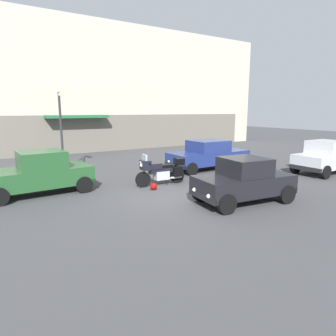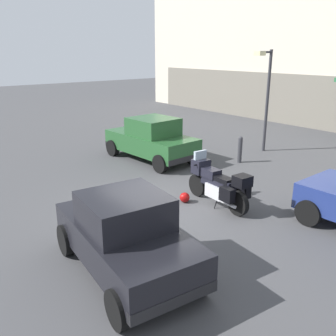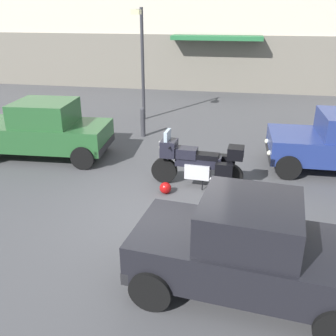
{
  "view_description": "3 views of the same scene",
  "coord_description": "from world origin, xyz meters",
  "px_view_note": "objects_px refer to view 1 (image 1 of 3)",
  "views": [
    {
      "loc": [
        -5.82,
        -9.16,
        3.13
      ],
      "look_at": [
        0.1,
        0.36,
        0.97
      ],
      "focal_mm": 31.94,
      "sensor_mm": 36.0,
      "label": 1
    },
    {
      "loc": [
        6.83,
        -5.24,
        4.0
      ],
      "look_at": [
        -0.21,
        0.41,
        1.11
      ],
      "focal_mm": 39.11,
      "sensor_mm": 36.0,
      "label": 2
    },
    {
      "loc": [
        1.35,
        -6.92,
        4.06
      ],
      "look_at": [
        0.01,
        0.24,
        0.98
      ],
      "focal_mm": 40.73,
      "sensor_mm": 36.0,
      "label": 3
    }
  ],
  "objects_px": {
    "car_hatchback_near": "(40,173)",
    "bollard_curbside": "(84,165)",
    "car_sedan_far": "(208,155)",
    "car_compact_side": "(244,181)",
    "car_wagon_end": "(327,157)",
    "streetlamp_curbside": "(61,122)",
    "motorcycle": "(162,171)",
    "helmet": "(154,186)"
  },
  "relations": [
    {
      "from": "car_hatchback_near",
      "to": "bollard_curbside",
      "type": "relative_size",
      "value": 3.94
    },
    {
      "from": "car_sedan_far",
      "to": "car_compact_side",
      "type": "height_order",
      "value": "same"
    },
    {
      "from": "car_wagon_end",
      "to": "streetlamp_curbside",
      "type": "height_order",
      "value": "streetlamp_curbside"
    },
    {
      "from": "car_compact_side",
      "to": "streetlamp_curbside",
      "type": "distance_m",
      "value": 10.09
    },
    {
      "from": "motorcycle",
      "to": "car_sedan_far",
      "type": "distance_m",
      "value": 4.32
    },
    {
      "from": "motorcycle",
      "to": "car_hatchback_near",
      "type": "distance_m",
      "value": 4.79
    },
    {
      "from": "motorcycle",
      "to": "bollard_curbside",
      "type": "height_order",
      "value": "motorcycle"
    },
    {
      "from": "car_compact_side",
      "to": "bollard_curbside",
      "type": "distance_m",
      "value": 7.96
    },
    {
      "from": "car_hatchback_near",
      "to": "streetlamp_curbside",
      "type": "relative_size",
      "value": 0.97
    },
    {
      "from": "motorcycle",
      "to": "car_wagon_end",
      "type": "bearing_deg",
      "value": 168.89
    },
    {
      "from": "car_compact_side",
      "to": "car_wagon_end",
      "type": "relative_size",
      "value": 0.92
    },
    {
      "from": "helmet",
      "to": "bollard_curbside",
      "type": "height_order",
      "value": "bollard_curbside"
    },
    {
      "from": "streetlamp_curbside",
      "to": "bollard_curbside",
      "type": "relative_size",
      "value": 4.06
    },
    {
      "from": "car_sedan_far",
      "to": "streetlamp_curbside",
      "type": "xyz_separation_m",
      "value": [
        -6.74,
        3.79,
        1.74
      ]
    },
    {
      "from": "motorcycle",
      "to": "car_compact_side",
      "type": "distance_m",
      "value": 3.8
    },
    {
      "from": "car_wagon_end",
      "to": "car_sedan_far",
      "type": "bearing_deg",
      "value": 137.89
    },
    {
      "from": "helmet",
      "to": "car_wagon_end",
      "type": "bearing_deg",
      "value": -10.69
    },
    {
      "from": "car_sedan_far",
      "to": "car_compact_side",
      "type": "xyz_separation_m",
      "value": [
        -2.84,
        -5.34,
        -0.01
      ]
    },
    {
      "from": "car_wagon_end",
      "to": "bollard_curbside",
      "type": "bearing_deg",
      "value": 151.16
    },
    {
      "from": "car_hatchback_near",
      "to": "car_sedan_far",
      "type": "height_order",
      "value": "car_hatchback_near"
    },
    {
      "from": "helmet",
      "to": "bollard_curbside",
      "type": "bearing_deg",
      "value": 110.93
    },
    {
      "from": "car_compact_side",
      "to": "bollard_curbside",
      "type": "bearing_deg",
      "value": -58.36
    },
    {
      "from": "motorcycle",
      "to": "car_compact_side",
      "type": "height_order",
      "value": "car_compact_side"
    },
    {
      "from": "car_sedan_far",
      "to": "bollard_curbside",
      "type": "xyz_separation_m",
      "value": [
        -6.25,
        1.85,
        -0.25
      ]
    },
    {
      "from": "helmet",
      "to": "bollard_curbside",
      "type": "relative_size",
      "value": 0.28
    },
    {
      "from": "helmet",
      "to": "car_sedan_far",
      "type": "xyz_separation_m",
      "value": [
        4.67,
        2.27,
        0.64
      ]
    },
    {
      "from": "helmet",
      "to": "car_compact_side",
      "type": "relative_size",
      "value": 0.08
    },
    {
      "from": "car_hatchback_near",
      "to": "streetlamp_curbside",
      "type": "xyz_separation_m",
      "value": [
        1.86,
        4.3,
        1.72
      ]
    },
    {
      "from": "car_wagon_end",
      "to": "streetlamp_curbside",
      "type": "bearing_deg",
      "value": 144.99
    },
    {
      "from": "car_compact_side",
      "to": "streetlamp_curbside",
      "type": "height_order",
      "value": "streetlamp_curbside"
    },
    {
      "from": "motorcycle",
      "to": "car_hatchback_near",
      "type": "relative_size",
      "value": 0.57
    },
    {
      "from": "car_compact_side",
      "to": "bollard_curbside",
      "type": "relative_size",
      "value": 3.59
    },
    {
      "from": "streetlamp_curbside",
      "to": "motorcycle",
      "type": "bearing_deg",
      "value": -63.23
    },
    {
      "from": "motorcycle",
      "to": "car_sedan_far",
      "type": "height_order",
      "value": "car_sedan_far"
    },
    {
      "from": "car_wagon_end",
      "to": "motorcycle",
      "type": "bearing_deg",
      "value": 164.64
    },
    {
      "from": "streetlamp_curbside",
      "to": "bollard_curbside",
      "type": "height_order",
      "value": "streetlamp_curbside"
    },
    {
      "from": "motorcycle",
      "to": "car_wagon_end",
      "type": "distance_m",
      "value": 8.72
    },
    {
      "from": "motorcycle",
      "to": "helmet",
      "type": "height_order",
      "value": "motorcycle"
    },
    {
      "from": "bollard_curbside",
      "to": "streetlamp_curbside",
      "type": "bearing_deg",
      "value": 104.31
    },
    {
      "from": "bollard_curbside",
      "to": "car_compact_side",
      "type": "bearing_deg",
      "value": -64.65
    },
    {
      "from": "helmet",
      "to": "streetlamp_curbside",
      "type": "distance_m",
      "value": 6.84
    },
    {
      "from": "motorcycle",
      "to": "car_hatchback_near",
      "type": "bearing_deg",
      "value": -10.46
    }
  ]
}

